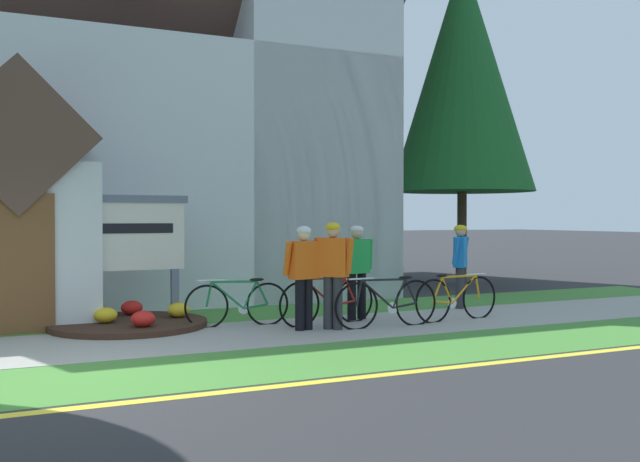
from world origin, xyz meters
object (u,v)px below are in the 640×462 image
object	(u,v)px
bicycle_yellow	(456,298)
cyclist_in_green_jersey	(460,260)
cyclist_in_white_jersey	(333,267)
cyclist_in_orange_jersey	(304,270)
roadside_conifer	(463,74)
church_sign	(125,238)
bicycle_silver	(238,304)
bicycle_red	(387,303)
bicycle_green	(328,301)
cyclist_in_blue_jersey	(357,265)

from	to	relation	value
bicycle_yellow	cyclist_in_green_jersey	bearing A→B (deg)	51.57
bicycle_yellow	cyclist_in_white_jersey	size ratio (longest dim) A/B	1.05
cyclist_in_orange_jersey	cyclist_in_green_jersey	bearing A→B (deg)	17.13
cyclist_in_green_jersey	cyclist_in_white_jersey	distance (m)	3.57
cyclist_in_green_jersey	roadside_conifer	xyz separation A→B (m)	(3.02, 4.06, 4.54)
church_sign	cyclist_in_green_jersey	world-z (taller)	church_sign
bicycle_silver	cyclist_in_white_jersey	distance (m)	1.66
bicycle_red	bicycle_silver	world-z (taller)	bicycle_red
bicycle_green	bicycle_silver	xyz separation A→B (m)	(-1.39, 0.42, -0.02)
bicycle_green	cyclist_in_white_jersey	bearing A→B (deg)	-107.49
roadside_conifer	bicycle_red	bearing A→B (deg)	-134.87
church_sign	bicycle_red	xyz separation A→B (m)	(3.70, -2.01, -1.01)
cyclist_in_green_jersey	cyclist_in_blue_jersey	bearing A→B (deg)	-168.82
bicycle_yellow	bicycle_silver	xyz separation A→B (m)	(-3.53, 0.96, -0.02)
church_sign	bicycle_yellow	distance (m)	5.55
bicycle_silver	bicycle_yellow	bearing A→B (deg)	-15.15
cyclist_in_blue_jersey	cyclist_in_orange_jersey	xyz separation A→B (m)	(-1.27, -0.67, 0.00)
cyclist_in_white_jersey	church_sign	bearing A→B (deg)	146.60
cyclist_in_white_jersey	cyclist_in_orange_jersey	distance (m)	0.45
cyclist_in_blue_jersey	cyclist_in_white_jersey	world-z (taller)	cyclist_in_white_jersey
cyclist_in_blue_jersey	roadside_conifer	bearing A→B (deg)	39.55
bicycle_silver	roadside_conifer	bearing A→B (deg)	30.15
church_sign	roadside_conifer	size ratio (longest dim) A/B	0.25
bicycle_green	bicycle_yellow	world-z (taller)	bicycle_yellow
bicycle_yellow	bicycle_red	bearing A→B (deg)	-174.30
church_sign	bicycle_yellow	world-z (taller)	church_sign
bicycle_green	cyclist_in_orange_jersey	world-z (taller)	cyclist_in_orange_jersey
bicycle_silver	cyclist_in_green_jersey	size ratio (longest dim) A/B	1.06
bicycle_yellow	cyclist_in_blue_jersey	xyz separation A→B (m)	(-1.47, 0.80, 0.54)
bicycle_red	cyclist_in_orange_jersey	xyz separation A→B (m)	(-1.31, 0.28, 0.54)
bicycle_green	bicycle_yellow	xyz separation A→B (m)	(2.14, -0.53, 0.00)
church_sign	roadside_conifer	distance (m)	10.62
church_sign	cyclist_in_green_jersey	bearing A→B (deg)	-5.29
bicycle_green	roadside_conifer	size ratio (longest dim) A/B	0.21
cyclist_in_orange_jersey	bicycle_silver	bearing A→B (deg)	133.77
church_sign	bicycle_red	bearing A→B (deg)	-28.49
bicycle_green	cyclist_in_orange_jersey	distance (m)	0.90
bicycle_silver	cyclist_in_white_jersey	bearing A→B (deg)	-37.89
cyclist_in_blue_jersey	church_sign	bearing A→B (deg)	163.79
bicycle_green	bicycle_red	size ratio (longest dim) A/B	0.98
church_sign	cyclist_in_white_jersey	bearing A→B (deg)	-33.40
roadside_conifer	cyclist_in_green_jersey	bearing A→B (deg)	-126.61
roadside_conifer	bicycle_silver	bearing A→B (deg)	-149.85
bicycle_green	bicycle_red	xyz separation A→B (m)	(0.71, -0.67, 0.00)
bicycle_red	cyclist_in_white_jersey	size ratio (longest dim) A/B	1.10
church_sign	cyclist_in_white_jersey	world-z (taller)	church_sign
bicycle_red	bicycle_silver	bearing A→B (deg)	152.39
bicycle_yellow	bicycle_silver	distance (m)	3.65
bicycle_green	roadside_conifer	world-z (taller)	roadside_conifer
bicycle_red	cyclist_in_blue_jersey	size ratio (longest dim) A/B	1.14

